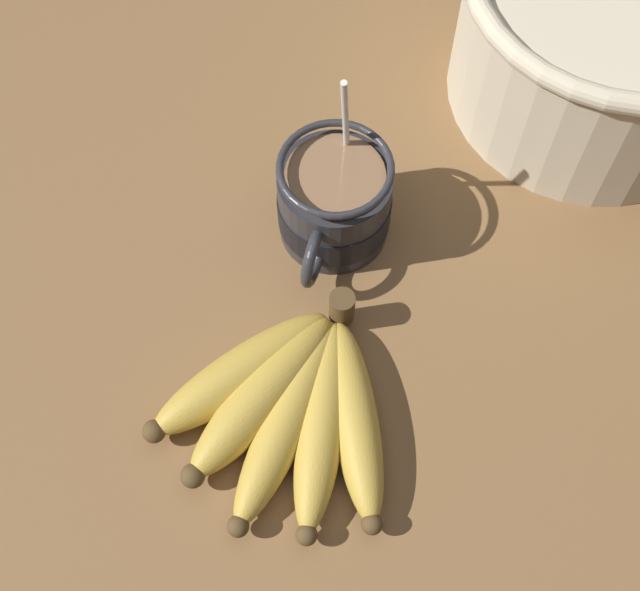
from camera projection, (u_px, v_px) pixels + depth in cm
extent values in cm
cube|color=brown|center=(350.00, 301.00, 73.19)|extent=(139.45, 139.45, 3.45)
cylinder|color=#28282D|center=(334.00, 204.00, 70.99)|extent=(8.98, 8.98, 7.47)
cylinder|color=black|center=(334.00, 208.00, 71.61)|extent=(9.18, 9.18, 3.04)
torus|color=#28282D|center=(315.00, 256.00, 68.18)|extent=(5.07, 0.90, 5.07)
cylinder|color=#846042|center=(335.00, 176.00, 67.55)|extent=(7.78, 7.78, 0.40)
torus|color=#28282D|center=(335.00, 168.00, 66.55)|extent=(8.98, 8.98, 0.60)
cylinder|color=silver|center=(346.00, 135.00, 67.46)|extent=(3.09, 0.50, 15.16)
ellipsoid|color=silver|center=(339.00, 203.00, 73.66)|extent=(3.00, 2.00, 0.80)
cylinder|color=#4C381E|center=(337.00, 306.00, 68.03)|extent=(2.00, 2.00, 3.00)
ellipsoid|color=#B79338|center=(243.00, 373.00, 66.48)|extent=(14.73, 12.40, 3.87)
sphere|color=#4C381E|center=(154.00, 431.00, 64.45)|extent=(1.74, 1.74, 1.74)
ellipsoid|color=#B79338|center=(264.00, 394.00, 65.66)|extent=(15.98, 9.38, 3.97)
sphere|color=#4C381E|center=(193.00, 476.00, 62.94)|extent=(1.78, 1.78, 1.78)
ellipsoid|color=#B79338|center=(287.00, 419.00, 65.05)|extent=(17.18, 5.25, 3.53)
sphere|color=#4C381E|center=(238.00, 526.00, 61.59)|extent=(1.59, 1.59, 1.59)
ellipsoid|color=#B79338|center=(322.00, 423.00, 64.94)|extent=(16.56, 6.12, 3.46)
sphere|color=#4C381E|center=(307.00, 535.00, 61.36)|extent=(1.56, 1.56, 1.56)
ellipsoid|color=#B79338|center=(355.00, 418.00, 65.11)|extent=(15.49, 9.69, 3.44)
sphere|color=#4C381E|center=(372.00, 524.00, 61.70)|extent=(1.55, 1.55, 1.55)
cylinder|color=beige|center=(607.00, 38.00, 74.90)|extent=(25.24, 25.24, 13.24)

